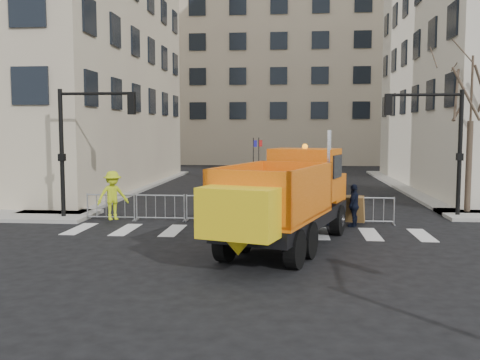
# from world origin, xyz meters

# --- Properties ---
(ground) EXTENTS (120.00, 120.00, 0.00)m
(ground) POSITION_xyz_m (0.00, 0.00, 0.00)
(ground) COLOR black
(ground) RESTS_ON ground
(sidewalk_back) EXTENTS (64.00, 5.00, 0.15)m
(sidewalk_back) POSITION_xyz_m (0.00, 8.50, 0.07)
(sidewalk_back) COLOR gray
(sidewalk_back) RESTS_ON ground
(building_far) EXTENTS (30.00, 18.00, 24.00)m
(building_far) POSITION_xyz_m (0.00, 52.00, 12.00)
(building_far) COLOR #BAA68E
(building_far) RESTS_ON ground
(traffic_light_left) EXTENTS (0.18, 0.18, 5.40)m
(traffic_light_left) POSITION_xyz_m (-8.00, 7.50, 2.70)
(traffic_light_left) COLOR black
(traffic_light_left) RESTS_ON ground
(traffic_light_right) EXTENTS (0.18, 0.18, 5.40)m
(traffic_light_right) POSITION_xyz_m (8.50, 9.50, 2.70)
(traffic_light_right) COLOR black
(traffic_light_right) RESTS_ON ground
(crowd_barriers) EXTENTS (12.60, 0.60, 1.10)m
(crowd_barriers) POSITION_xyz_m (-0.75, 7.60, 0.55)
(crowd_barriers) COLOR #9EA0A5
(crowd_barriers) RESTS_ON ground
(street_tree) EXTENTS (3.00, 3.00, 7.50)m
(street_tree) POSITION_xyz_m (9.20, 10.50, 3.75)
(street_tree) COLOR #382B21
(street_tree) RESTS_ON ground
(plow_truck) EXTENTS (5.30, 9.90, 3.72)m
(plow_truck) POSITION_xyz_m (1.29, 2.94, 1.65)
(plow_truck) COLOR black
(plow_truck) RESTS_ON ground
(cop_a) EXTENTS (0.77, 0.76, 1.79)m
(cop_a) POSITION_xyz_m (2.77, 7.00, 0.90)
(cop_a) COLOR black
(cop_a) RESTS_ON ground
(cop_b) EXTENTS (0.93, 0.74, 1.85)m
(cop_b) POSITION_xyz_m (2.33, 6.88, 0.92)
(cop_b) COLOR black
(cop_b) RESTS_ON ground
(cop_c) EXTENTS (0.77, 1.05, 1.65)m
(cop_c) POSITION_xyz_m (3.87, 7.00, 0.83)
(cop_c) COLOR black
(cop_c) RESTS_ON ground
(worker) EXTENTS (1.44, 1.33, 1.95)m
(worker) POSITION_xyz_m (-5.63, 6.80, 1.12)
(worker) COLOR #B5CA17
(worker) RESTS_ON sidewalk_back
(newspaper_box) EXTENTS (0.55, 0.51, 1.10)m
(newspaper_box) POSITION_xyz_m (2.89, 7.88, 0.70)
(newspaper_box) COLOR #B40D26
(newspaper_box) RESTS_ON sidewalk_back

